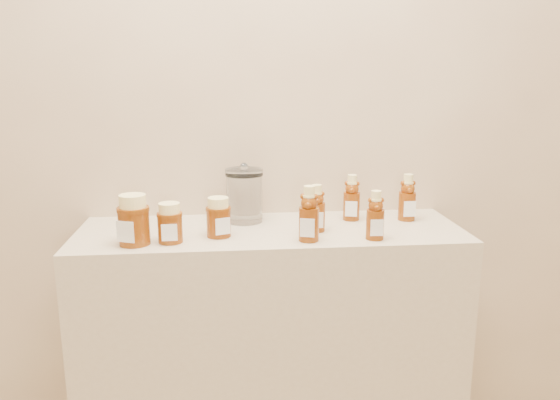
{
  "coord_description": "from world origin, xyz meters",
  "views": [
    {
      "loc": [
        -0.13,
        -0.08,
        1.38
      ],
      "look_at": [
        0.03,
        1.52,
        1.0
      ],
      "focal_mm": 35.0,
      "sensor_mm": 36.0,
      "label": 1
    }
  ],
  "objects_px": {
    "glass_canister": "(244,193)",
    "bear_bottle_back_left": "(317,205)",
    "honey_jar_left": "(170,223)",
    "display_table": "(271,359)",
    "bear_bottle_front_left": "(309,210)"
  },
  "relations": [
    {
      "from": "bear_bottle_front_left",
      "to": "display_table",
      "type": "bearing_deg",
      "value": 145.17
    },
    {
      "from": "bear_bottle_front_left",
      "to": "honey_jar_left",
      "type": "distance_m",
      "value": 0.4
    },
    {
      "from": "glass_canister",
      "to": "bear_bottle_front_left",
      "type": "bearing_deg",
      "value": -51.9
    },
    {
      "from": "display_table",
      "to": "bear_bottle_back_left",
      "type": "height_order",
      "value": "bear_bottle_back_left"
    },
    {
      "from": "bear_bottle_back_left",
      "to": "honey_jar_left",
      "type": "bearing_deg",
      "value": -165.77
    },
    {
      "from": "display_table",
      "to": "bear_bottle_back_left",
      "type": "bearing_deg",
      "value": -13.34
    },
    {
      "from": "glass_canister",
      "to": "bear_bottle_back_left",
      "type": "bearing_deg",
      "value": -31.24
    },
    {
      "from": "bear_bottle_front_left",
      "to": "glass_canister",
      "type": "bearing_deg",
      "value": 145.3
    },
    {
      "from": "honey_jar_left",
      "to": "display_table",
      "type": "bearing_deg",
      "value": 17.41
    },
    {
      "from": "glass_canister",
      "to": "display_table",
      "type": "bearing_deg",
      "value": -51.73
    },
    {
      "from": "honey_jar_left",
      "to": "glass_canister",
      "type": "distance_m",
      "value": 0.3
    },
    {
      "from": "honey_jar_left",
      "to": "glass_canister",
      "type": "bearing_deg",
      "value": 40.62
    },
    {
      "from": "bear_bottle_back_left",
      "to": "bear_bottle_front_left",
      "type": "bearing_deg",
      "value": -106.83
    },
    {
      "from": "display_table",
      "to": "bear_bottle_front_left",
      "type": "xyz_separation_m",
      "value": [
        0.1,
        -0.13,
        0.54
      ]
    },
    {
      "from": "display_table",
      "to": "glass_canister",
      "type": "bearing_deg",
      "value": 128.27
    }
  ]
}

